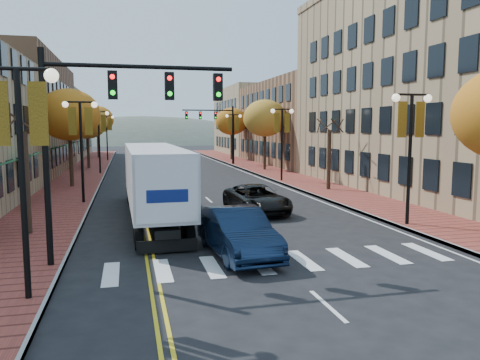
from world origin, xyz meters
TOP-DOWN VIEW (x-y plane):
  - ground at (0.00, 0.00)m, footprint 200.00×200.00m
  - sidewalk_left at (-9.00, 32.50)m, footprint 4.00×85.00m
  - sidewalk_right at (9.00, 32.50)m, footprint 4.00×85.00m
  - building_left_far at (-17.00, 61.00)m, footprint 12.00×26.00m
  - building_right_near at (18.50, 16.00)m, footprint 15.00×28.00m
  - building_right_mid at (18.50, 42.00)m, footprint 15.00×24.00m
  - building_right_far at (18.50, 64.00)m, footprint 15.00×20.00m
  - tree_left_a at (-9.00, 8.00)m, footprint 0.28×0.28m
  - tree_left_b at (-9.00, 24.00)m, footprint 4.48×4.48m
  - tree_left_c at (-9.00, 40.00)m, footprint 4.16×4.16m
  - tree_left_d at (-9.00, 58.00)m, footprint 4.61×4.61m
  - tree_right_b at (9.00, 18.00)m, footprint 0.28×0.28m
  - tree_right_c at (9.00, 34.00)m, footprint 4.48×4.48m
  - tree_right_d at (9.00, 50.00)m, footprint 4.35×4.35m
  - lamp_left_a at (-7.50, 0.00)m, footprint 1.96×0.36m
  - lamp_left_b at (-7.50, 16.00)m, footprint 1.96×0.36m
  - lamp_left_c at (-7.50, 34.00)m, footprint 1.96×0.36m
  - lamp_left_d at (-7.50, 52.00)m, footprint 1.96×0.36m
  - lamp_right_a at (7.50, 6.00)m, footprint 1.96×0.36m
  - lamp_right_b at (7.50, 24.00)m, footprint 1.96×0.36m
  - lamp_right_c at (7.50, 42.00)m, footprint 1.96×0.36m
  - traffic_mast_near at (-5.48, 3.00)m, footprint 6.10×0.35m
  - traffic_mast_far at (5.48, 42.00)m, footprint 6.10×0.34m
  - semi_truck at (-3.74, 10.64)m, footprint 2.64×14.57m
  - navy_sedan at (-1.16, 3.16)m, footprint 2.21×5.25m
  - black_suv at (1.76, 11.14)m, footprint 2.93×5.52m
  - car_far_white at (-0.54, 48.60)m, footprint 1.66×3.82m
  - car_far_silver at (2.06, 56.99)m, footprint 2.74×5.30m
  - car_far_oncoming at (2.54, 67.22)m, footprint 1.81×4.83m

SIDE VIEW (x-z plane):
  - ground at x=0.00m, z-range 0.00..0.00m
  - sidewalk_left at x=-9.00m, z-range 0.00..0.15m
  - sidewalk_right at x=9.00m, z-range 0.00..0.15m
  - car_far_white at x=-0.54m, z-range 0.00..1.28m
  - car_far_silver at x=2.06m, z-range 0.00..1.47m
  - black_suv at x=1.76m, z-range 0.00..1.48m
  - car_far_oncoming at x=2.54m, z-range 0.00..1.58m
  - navy_sedan at x=-1.16m, z-range 0.00..1.68m
  - semi_truck at x=-3.74m, z-range 0.31..3.94m
  - tree_left_a at x=-9.00m, z-range 0.15..4.35m
  - tree_right_b at x=9.00m, z-range 0.15..4.35m
  - lamp_left_a at x=-7.50m, z-range 1.27..7.32m
  - lamp_left_b at x=-7.50m, z-range 1.27..7.32m
  - lamp_left_c at x=-7.50m, z-range 1.27..7.32m
  - lamp_left_d at x=-7.50m, z-range 1.27..7.32m
  - lamp_right_a at x=7.50m, z-range 1.27..7.32m
  - lamp_right_b at x=7.50m, z-range 1.27..7.32m
  - lamp_right_c at x=7.50m, z-range 1.27..7.32m
  - building_left_far at x=-17.00m, z-range 0.00..9.50m
  - traffic_mast_near at x=-5.48m, z-range 1.42..8.42m
  - traffic_mast_far at x=5.48m, z-range 1.42..8.42m
  - building_right_mid at x=18.50m, z-range 0.00..10.00m
  - tree_left_c at x=-9.00m, z-range 1.71..8.40m
  - tree_right_d at x=9.00m, z-range 1.79..8.79m
  - tree_left_b at x=-9.00m, z-range 1.84..9.05m
  - tree_right_c at x=9.00m, z-range 1.84..9.05m
  - building_right_far at x=18.50m, z-range 0.00..11.00m
  - tree_left_d at x=-9.00m, z-range 1.89..9.31m
  - building_right_near at x=18.50m, z-range 0.00..15.00m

